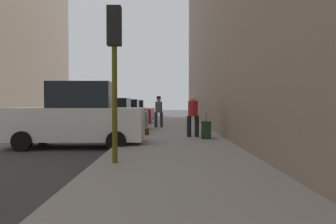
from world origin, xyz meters
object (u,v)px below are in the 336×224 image
at_px(parked_gray_coupe, 108,116).
at_px(pedestrian_with_beanie, 159,110).
at_px(fire_hydrant, 139,126).
at_px(parked_silver_sedan, 131,111).
at_px(parked_red_hatchback, 122,113).
at_px(parked_white_van, 78,118).
at_px(duffel_bag, 145,131).
at_px(traffic_light, 114,50).
at_px(rolling_suitcase, 206,130).
at_px(pedestrian_in_red_jacket, 193,113).

distance_m(parked_gray_coupe, pedestrian_with_beanie, 3.05).
bearing_deg(fire_hydrant, parked_gray_coupe, 130.15).
bearing_deg(parked_silver_sedan, parked_red_hatchback, -90.00).
relative_size(parked_gray_coupe, pedestrian_with_beanie, 2.40).
bearing_deg(parked_silver_sedan, parked_white_van, -90.00).
relative_size(parked_gray_coupe, parked_silver_sedan, 1.00).
relative_size(pedestrian_with_beanie, duffel_bag, 4.04).
relative_size(parked_silver_sedan, traffic_light, 1.18).
bearing_deg(rolling_suitcase, pedestrian_with_beanie, 108.29).
bearing_deg(duffel_bag, parked_red_hatchback, 103.97).
relative_size(parked_red_hatchback, parked_silver_sedan, 1.00).
xyz_separation_m(parked_gray_coupe, pedestrian_in_red_jacket, (4.16, -3.76, 0.26)).
distance_m(parked_gray_coupe, duffel_bag, 3.58).
bearing_deg(rolling_suitcase, parked_gray_coupe, 135.93).
distance_m(pedestrian_with_beanie, rolling_suitcase, 6.32).
relative_size(fire_hydrant, traffic_light, 0.20).
xyz_separation_m(parked_white_van, parked_silver_sedan, (0.00, 17.16, -0.18)).
relative_size(parked_gray_coupe, fire_hydrant, 6.05).
bearing_deg(duffel_bag, fire_hydrant, 116.10).
distance_m(parked_red_hatchback, pedestrian_with_beanie, 5.02).
relative_size(traffic_light, pedestrian_with_beanie, 2.03).
xyz_separation_m(pedestrian_in_red_jacket, rolling_suitcase, (0.46, -0.71, -0.61)).
xyz_separation_m(parked_silver_sedan, fire_hydrant, (1.80, -13.44, -0.35)).
xyz_separation_m(parked_gray_coupe, parked_silver_sedan, (0.00, 11.31, 0.00)).
bearing_deg(parked_gray_coupe, parked_white_van, -90.00).
xyz_separation_m(parked_gray_coupe, parked_red_hatchback, (0.00, 5.78, 0.00)).
height_order(parked_gray_coupe, rolling_suitcase, parked_gray_coupe).
relative_size(parked_silver_sedan, pedestrian_in_red_jacket, 2.48).
bearing_deg(parked_silver_sedan, fire_hydrant, -82.36).
bearing_deg(parked_red_hatchback, rolling_suitcase, -65.75).
height_order(parked_white_van, parked_silver_sedan, parked_white_van).
height_order(parked_gray_coupe, pedestrian_with_beanie, pedestrian_with_beanie).
relative_size(traffic_light, duffel_bag, 8.18).
xyz_separation_m(parked_white_van, traffic_light, (1.85, -3.75, 1.73)).
distance_m(fire_hydrant, pedestrian_with_beanie, 3.80).
bearing_deg(parked_red_hatchback, pedestrian_in_red_jacket, -66.45).
bearing_deg(parked_gray_coupe, pedestrian_with_beanie, 29.80).
bearing_deg(fire_hydrant, parked_silver_sedan, 97.64).
relative_size(parked_white_van, pedestrian_in_red_jacket, 2.70).
bearing_deg(pedestrian_in_red_jacket, fire_hydrant, 145.43).
relative_size(pedestrian_in_red_jacket, duffel_bag, 3.89).
distance_m(parked_silver_sedan, pedestrian_in_red_jacket, 15.63).
bearing_deg(duffel_bag, parked_silver_sedan, 98.61).
bearing_deg(duffel_bag, pedestrian_with_beanie, 83.43).
bearing_deg(pedestrian_with_beanie, parked_gray_coupe, -150.20).
relative_size(parked_white_van, duffel_bag, 10.48).
bearing_deg(rolling_suitcase, traffic_light, -118.24).
bearing_deg(traffic_light, pedestrian_with_beanie, 85.97).
xyz_separation_m(parked_red_hatchback, traffic_light, (1.85, -15.37, 1.91)).
xyz_separation_m(parked_red_hatchback, duffel_bag, (2.14, -8.60, -0.56)).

